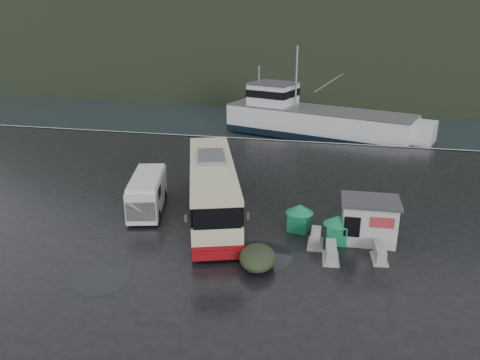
% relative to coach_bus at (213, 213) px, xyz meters
% --- Properties ---
extents(ground, '(160.00, 160.00, 0.00)m').
position_rel_coach_bus_xyz_m(ground, '(0.36, -1.73, 0.00)').
color(ground, black).
rests_on(ground, ground).
extents(harbor_water, '(300.00, 180.00, 0.02)m').
position_rel_coach_bus_xyz_m(harbor_water, '(0.36, 108.27, 0.00)').
color(harbor_water, black).
rests_on(harbor_water, ground).
extents(quay_edge, '(160.00, 0.60, 1.50)m').
position_rel_coach_bus_xyz_m(quay_edge, '(0.36, 18.27, 0.00)').
color(quay_edge, '#999993').
rests_on(quay_edge, ground).
extents(headland, '(780.00, 540.00, 570.00)m').
position_rel_coach_bus_xyz_m(headland, '(10.36, 248.27, 0.00)').
color(headland, black).
rests_on(headland, ground).
extents(coach_bus, '(6.72, 12.80, 3.52)m').
position_rel_coach_bus_xyz_m(coach_bus, '(0.00, 0.00, 0.00)').
color(coach_bus, beige).
rests_on(coach_bus, ground).
extents(white_van, '(3.21, 5.83, 2.31)m').
position_rel_coach_bus_xyz_m(white_van, '(-4.12, -0.33, 0.00)').
color(white_van, silver).
rests_on(white_van, ground).
extents(waste_bin_left, '(1.36, 1.36, 1.59)m').
position_rel_coach_bus_xyz_m(waste_bin_left, '(5.46, -1.27, 0.00)').
color(waste_bin_left, '#167D4B').
rests_on(waste_bin_left, ground).
extents(waste_bin_right, '(1.14, 1.14, 1.55)m').
position_rel_coach_bus_xyz_m(waste_bin_right, '(7.60, -2.32, 0.00)').
color(waste_bin_right, '#167D4B').
rests_on(waste_bin_right, ground).
extents(dome_tent, '(2.09, 2.70, 0.98)m').
position_rel_coach_bus_xyz_m(dome_tent, '(3.83, -5.79, 0.00)').
color(dome_tent, '#29331E').
rests_on(dome_tent, ground).
extents(ticket_kiosk, '(3.12, 2.39, 2.41)m').
position_rel_coach_bus_xyz_m(ticket_kiosk, '(9.24, -1.77, 0.00)').
color(ticket_kiosk, '#B9B9B4').
rests_on(ticket_kiosk, ground).
extents(jersey_barrier_a, '(0.86, 1.54, 0.74)m').
position_rel_coach_bus_xyz_m(jersey_barrier_a, '(9.75, -3.87, 0.00)').
color(jersey_barrier_a, '#999993').
rests_on(jersey_barrier_a, ground).
extents(jersey_barrier_b, '(0.81, 1.61, 0.80)m').
position_rel_coach_bus_xyz_m(jersey_barrier_b, '(6.50, -2.91, 0.00)').
color(jersey_barrier_b, '#999993').
rests_on(jersey_barrier_b, ground).
extents(jersey_barrier_c, '(0.91, 1.67, 0.81)m').
position_rel_coach_bus_xyz_m(jersey_barrier_c, '(7.34, -4.34, 0.00)').
color(jersey_barrier_c, '#999993').
rests_on(jersey_barrier_c, ground).
extents(fishing_trawler, '(24.74, 12.83, 9.72)m').
position_rel_coach_bus_xyz_m(fishing_trawler, '(5.08, 25.65, 0.00)').
color(fishing_trawler, silver).
rests_on(fishing_trawler, ground).
extents(puddles, '(9.82, 6.83, 0.01)m').
position_rel_coach_bus_xyz_m(puddles, '(1.25, -6.20, 0.01)').
color(puddles, black).
rests_on(puddles, ground).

